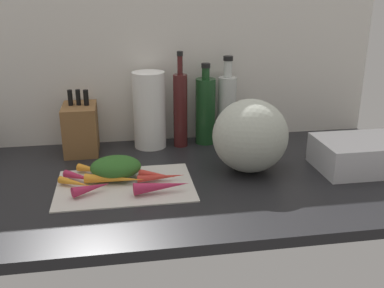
% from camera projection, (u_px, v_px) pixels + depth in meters
% --- Properties ---
extents(ground_plane, '(1.70, 0.80, 0.03)m').
position_uv_depth(ground_plane, '(165.00, 182.00, 1.41)').
color(ground_plane, black).
extents(wall_back, '(1.70, 0.03, 0.60)m').
position_uv_depth(wall_back, '(152.00, 62.00, 1.66)').
color(wall_back, silver).
rests_on(wall_back, ground_plane).
extents(cutting_board, '(0.41, 0.28, 0.01)m').
position_uv_depth(cutting_board, '(125.00, 185.00, 1.34)').
color(cutting_board, beige).
rests_on(cutting_board, ground_plane).
extents(carrot_0, '(0.11, 0.07, 0.03)m').
position_uv_depth(carrot_0, '(157.00, 175.00, 1.37)').
color(carrot_0, red).
rests_on(carrot_0, cutting_board).
extents(carrot_1, '(0.11, 0.09, 0.02)m').
position_uv_depth(carrot_1, '(81.00, 177.00, 1.35)').
color(carrot_1, '#B2264C').
rests_on(carrot_1, cutting_board).
extents(carrot_2, '(0.16, 0.05, 0.04)m').
position_uv_depth(carrot_2, '(162.00, 186.00, 1.28)').
color(carrot_2, '#B2264C').
rests_on(carrot_2, cutting_board).
extents(carrot_3, '(0.11, 0.07, 0.03)m').
position_uv_depth(carrot_3, '(91.00, 188.00, 1.28)').
color(carrot_3, '#B2264C').
rests_on(carrot_3, cutting_board).
extents(carrot_4, '(0.15, 0.03, 0.02)m').
position_uv_depth(carrot_4, '(161.00, 177.00, 1.36)').
color(carrot_4, red).
rests_on(carrot_4, cutting_board).
extents(carrot_5, '(0.18, 0.07, 0.03)m').
position_uv_depth(carrot_5, '(115.00, 179.00, 1.34)').
color(carrot_5, orange).
rests_on(carrot_5, cutting_board).
extents(carrot_6, '(0.11, 0.08, 0.03)m').
position_uv_depth(carrot_6, '(94.00, 170.00, 1.41)').
color(carrot_6, orange).
rests_on(carrot_6, cutting_board).
extents(carrot_7, '(0.11, 0.08, 0.02)m').
position_uv_depth(carrot_7, '(75.00, 183.00, 1.32)').
color(carrot_7, orange).
rests_on(carrot_7, cutting_board).
extents(carrot_greens_pile, '(0.16, 0.12, 0.07)m').
position_uv_depth(carrot_greens_pile, '(116.00, 167.00, 1.38)').
color(carrot_greens_pile, '#2D6023').
rests_on(carrot_greens_pile, cutting_board).
extents(winter_squash, '(0.24, 0.23, 0.24)m').
position_uv_depth(winter_squash, '(250.00, 136.00, 1.42)').
color(winter_squash, '#B2B7A8').
rests_on(winter_squash, ground_plane).
extents(knife_block, '(0.12, 0.17, 0.23)m').
position_uv_depth(knife_block, '(81.00, 128.00, 1.59)').
color(knife_block, brown).
rests_on(knife_block, ground_plane).
extents(paper_towel_roll, '(0.12, 0.12, 0.28)m').
position_uv_depth(paper_towel_roll, '(149.00, 110.00, 1.63)').
color(paper_towel_roll, white).
rests_on(paper_towel_roll, ground_plane).
extents(bottle_0, '(0.05, 0.05, 0.35)m').
position_uv_depth(bottle_0, '(180.00, 109.00, 1.63)').
color(bottle_0, '#471919').
rests_on(bottle_0, ground_plane).
extents(bottle_1, '(0.07, 0.07, 0.30)m').
position_uv_depth(bottle_1, '(205.00, 110.00, 1.67)').
color(bottle_1, '#19421E').
rests_on(bottle_1, ground_plane).
extents(bottle_2, '(0.07, 0.07, 0.32)m').
position_uv_depth(bottle_2, '(227.00, 107.00, 1.70)').
color(bottle_2, silver).
rests_on(bottle_2, ground_plane).
extents(dish_rack, '(0.29, 0.21, 0.10)m').
position_uv_depth(dish_rack, '(362.00, 154.00, 1.46)').
color(dish_rack, silver).
rests_on(dish_rack, ground_plane).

